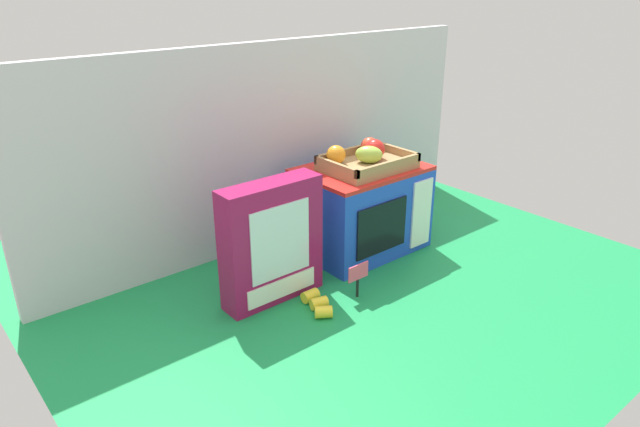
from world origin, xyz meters
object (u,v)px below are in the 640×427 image
Objects in this scene: toy_microwave at (361,209)px; cookie_set_box at (272,242)px; loose_toy_banana at (318,303)px; loose_toy_apple at (414,218)px; price_sign at (358,275)px; food_groups_crate at (366,159)px.

toy_microwave is 1.14× the size of cookie_set_box.
loose_toy_banana is 1.99× the size of loose_toy_apple.
cookie_set_box is 5.29× the size of loose_toy_apple.
price_sign is at bearing -10.44° from loose_toy_banana.
loose_toy_apple is at bearing 0.24° from toy_microwave.
food_groups_crate is 0.49m from loose_toy_banana.
food_groups_crate is at bearing -62.78° from toy_microwave.
cookie_set_box is 2.66× the size of loose_toy_banana.
toy_microwave is at bearing 117.22° from food_groups_crate.
price_sign is (-0.22, -0.22, -0.07)m from toy_microwave.
toy_microwave is 3.83× the size of price_sign.
price_sign is 0.14m from loose_toy_banana.
loose_toy_banana is (-0.12, 0.02, -0.05)m from price_sign.
food_groups_crate is 0.39m from price_sign.
food_groups_crate is (0.01, -0.01, 0.17)m from toy_microwave.
loose_toy_banana is 0.64m from loose_toy_apple.
food_groups_crate is 0.80× the size of cookie_set_box.
loose_toy_apple is at bearing 2.51° from food_groups_crate.
loose_toy_banana is (-0.35, -0.19, -0.29)m from food_groups_crate.
loose_toy_apple is (0.26, 0.00, -0.10)m from toy_microwave.
price_sign is 0.53m from loose_toy_apple.
food_groups_crate is 2.68× the size of price_sign.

